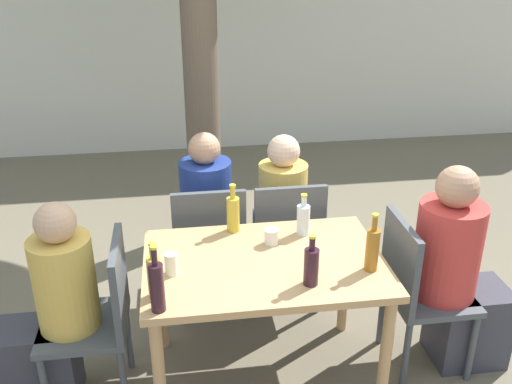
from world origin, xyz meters
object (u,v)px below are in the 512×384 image
Objects in this scene: oil_cruet_0 at (233,213)px; person_seated_3 at (279,221)px; wine_bottle_5 at (157,286)px; dining_table_front at (264,276)px; patio_chair_2 at (209,242)px; oil_cruet_1 at (154,276)px; patio_chair_3 at (286,237)px; patio_chair_1 at (417,286)px; water_bottle_4 at (303,219)px; person_seated_0 at (51,320)px; person_seated_1 at (457,278)px; amber_bottle_2 at (372,248)px; wine_bottle_3 at (311,265)px; drinking_glass_1 at (171,264)px; patio_chair_0 at (100,313)px; drinking_glass_0 at (271,237)px; person_seated_2 at (207,224)px.

person_seated_3 is at bearing 56.05° from oil_cruet_0.
oil_cruet_0 is 0.80m from wine_bottle_5.
patio_chair_2 reaches higher than dining_table_front.
patio_chair_3 is at bearing 48.25° from oil_cruet_1.
dining_table_front is 4.36× the size of oil_cruet_0.
wine_bottle_5 is (-1.38, -0.35, 0.36)m from patio_chair_1.
patio_chair_1 is at bearing 149.41° from patio_chair_2.
oil_cruet_0 is (0.12, -0.30, 0.34)m from patio_chair_2.
patio_chair_1 is 3.82× the size of water_bottle_4.
patio_chair_3 is 1.49m from person_seated_0.
patio_chair_2 is 0.75× the size of person_seated_1.
amber_bottle_2 is at bearing 115.43° from patio_chair_1.
patio_chair_3 is 1.24m from oil_cruet_1.
dining_table_front is 1.34× the size of patio_chair_3.
oil_cruet_1 reaches higher than wine_bottle_3.
person_seated_0 is 1.65m from amber_bottle_2.
person_seated_0 reaches higher than drinking_glass_1.
water_bottle_4 is (0.07, 0.49, -0.01)m from wine_bottle_3.
wine_bottle_3 is 2.32× the size of drinking_glass_1.
patio_chair_0 is 2.99× the size of amber_bottle_2.
wine_bottle_5 reaches higher than drinking_glass_0.
person_seated_3 is 4.79× the size of water_bottle_4.
person_seated_1 reaches higher than person_seated_2.
wine_bottle_5 reaches higher than drinking_glass_1.
oil_cruet_0 is 1.17× the size of water_bottle_4.
person_seated_2 is at bearing 76.66° from drinking_glass_1.
oil_cruet_1 is 0.92× the size of amber_bottle_2.
patio_chair_1 is (0.85, 0.00, -0.14)m from dining_table_front.
drinking_glass_0 is at bearing 106.43° from wine_bottle_3.
oil_cruet_1 is at bearing -175.73° from amber_bottle_2.
person_seated_0 is 1.42m from water_bottle_4.
patio_chair_1 is at bearing 132.94° from patio_chair_3.
oil_cruet_0 is (-0.37, -0.55, 0.36)m from person_seated_3.
person_seated_0 is 1.00× the size of person_seated_3.
wine_bottle_5 is (-0.78, -1.00, 0.36)m from patio_chair_3.
drinking_glass_1 is at bearing 84.56° from person_seated_0.
person_seated_3 is at bearing 75.90° from drinking_glass_0.
amber_bottle_2 is (0.26, -0.81, 0.36)m from patio_chair_3.
oil_cruet_1 is at bearing 71.35° from patio_chair_2.
wine_bottle_3 reaches higher than drinking_glass_0.
oil_cruet_0 and oil_cruet_1 have the same top height.
amber_bottle_2 is at bearing 14.03° from wine_bottle_3.
patio_chair_0 is 0.88m from patio_chair_2.
patio_chair_2 is 1.10m from wine_bottle_5.
drinking_glass_0 is at bearing 98.10° from person_seated_0.
patio_chair_2 is at bearing 90.00° from person_seated_2.
person_seated_2 is at bearing 0.54° from person_seated_3.
patio_chair_0 is at bearing 180.00° from dining_table_front.
patio_chair_2 is 1.16m from amber_bottle_2.
oil_cruet_0 is at bearing 112.19° from patio_chair_2.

